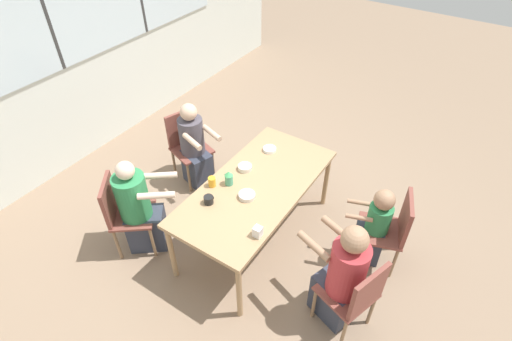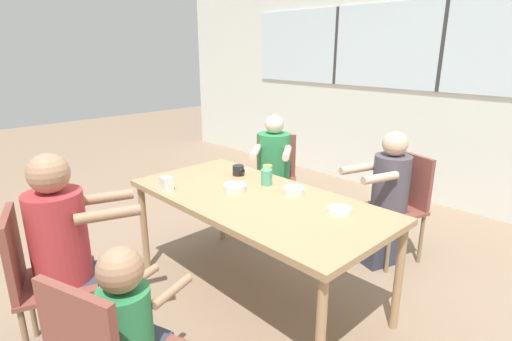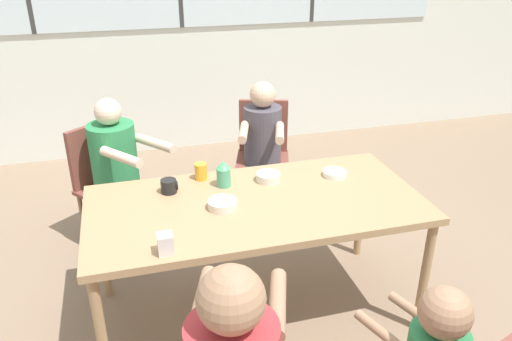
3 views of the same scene
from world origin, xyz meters
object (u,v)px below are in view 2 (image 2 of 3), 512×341
object	(u,v)px
person_man_blue_shirt	(69,263)
coffee_mug	(238,170)
person_woman_green_shirt	(386,204)
bowl_cereal	(235,188)
chair_for_woman_green_shirt	(402,198)
milk_carton_small	(166,184)
chair_for_man_blue_shirt	(36,272)
juice_glass	(267,171)
bowl_white_shallow	(294,191)
bowl_fruit	(339,210)
person_man_teal_shirt	(273,179)
chair_for_man_teal_shirt	(275,171)
sippy_cup	(266,174)

from	to	relation	value
person_man_blue_shirt	coffee_mug	size ratio (longest dim) A/B	12.46
person_woman_green_shirt	bowl_cereal	xyz separation A→B (m)	(-0.53, -1.10, 0.27)
chair_for_woman_green_shirt	milk_carton_small	size ratio (longest dim) A/B	8.94
chair_for_man_blue_shirt	juice_glass	world-z (taller)	chair_for_man_blue_shirt
bowl_white_shallow	bowl_fruit	size ratio (longest dim) A/B	1.01
chair_for_man_blue_shirt	bowl_cereal	bearing A→B (deg)	97.83
person_man_teal_shirt	coffee_mug	xyz separation A→B (m)	(0.27, -0.66, 0.28)
chair_for_man_teal_shirt	person_man_blue_shirt	bearing A→B (deg)	63.53
sippy_cup	person_man_blue_shirt	bearing A→B (deg)	-100.71
person_man_blue_shirt	bowl_fruit	world-z (taller)	person_man_blue_shirt
chair_for_man_teal_shirt	sippy_cup	xyz separation A→B (m)	(0.67, -0.80, 0.30)
sippy_cup	bowl_fruit	distance (m)	0.65
chair_for_man_blue_shirt	sippy_cup	distance (m)	1.51
person_man_teal_shirt	juice_glass	world-z (taller)	person_man_teal_shirt
coffee_mug	bowl_fruit	distance (m)	0.95
chair_for_man_blue_shirt	person_woman_green_shirt	distance (m)	2.43
chair_for_woman_green_shirt	bowl_fruit	size ratio (longest dim) A/B	6.27
person_man_teal_shirt	coffee_mug	bearing A→B (deg)	73.93
chair_for_man_teal_shirt	coffee_mug	xyz separation A→B (m)	(0.37, -0.79, 0.26)
chair_for_man_teal_shirt	sippy_cup	bearing A→B (deg)	92.06
person_man_teal_shirt	bowl_fruit	xyz separation A→B (m)	(1.22, -0.71, 0.26)
chair_for_man_teal_shirt	bowl_white_shallow	size ratio (longest dim) A/B	6.23
bowl_cereal	chair_for_man_blue_shirt	bearing A→B (deg)	-101.25
milk_carton_small	chair_for_man_teal_shirt	bearing A→B (deg)	101.94
chair_for_woman_green_shirt	person_woman_green_shirt	distance (m)	0.17
chair_for_woman_green_shirt	bowl_white_shallow	distance (m)	1.08
coffee_mug	person_woman_green_shirt	bearing A→B (deg)	47.66
juice_glass	bowl_white_shallow	world-z (taller)	juice_glass
chair_for_man_blue_shirt	person_man_teal_shirt	xyz separation A→B (m)	(-0.27, 2.11, -0.03)
person_man_blue_shirt	juice_glass	size ratio (longest dim) A/B	11.92
coffee_mug	bowl_white_shallow	size ratio (longest dim) A/B	0.67
sippy_cup	juice_glass	xyz separation A→B (m)	(-0.11, 0.12, -0.03)
chair_for_man_blue_shirt	coffee_mug	bearing A→B (deg)	109.26
person_man_blue_shirt	juice_glass	distance (m)	1.44
chair_for_woman_green_shirt	milk_carton_small	xyz separation A→B (m)	(-0.91, -1.58, 0.27)
coffee_mug	milk_carton_small	size ratio (longest dim) A/B	0.96
person_man_blue_shirt	juice_glass	world-z (taller)	person_man_blue_shirt
person_man_teal_shirt	sippy_cup	distance (m)	0.94
chair_for_woman_green_shirt	person_man_blue_shirt	bearing A→B (deg)	89.45
chair_for_man_teal_shirt	juice_glass	world-z (taller)	chair_for_man_teal_shirt
chair_for_woman_green_shirt	milk_carton_small	world-z (taller)	chair_for_woman_green_shirt
chair_for_man_blue_shirt	juice_glass	distance (m)	1.60
juice_glass	person_woman_green_shirt	bearing A→B (deg)	51.72
person_woman_green_shirt	person_man_teal_shirt	xyz separation A→B (m)	(-1.04, -0.19, 0.00)
juice_glass	person_man_teal_shirt	bearing A→B (deg)	130.17
coffee_mug	person_man_blue_shirt	bearing A→B (deg)	-87.43
bowl_white_shallow	chair_for_man_teal_shirt	bearing A→B (deg)	139.26
chair_for_man_teal_shirt	person_woman_green_shirt	xyz separation A→B (m)	(1.15, 0.06, -0.03)
sippy_cup	person_woman_green_shirt	bearing A→B (deg)	61.03
chair_for_man_blue_shirt	person_man_blue_shirt	xyz separation A→B (m)	(0.05, 0.15, 0.01)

